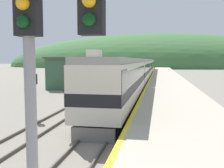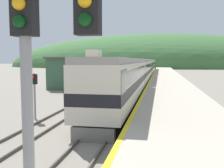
{
  "view_description": "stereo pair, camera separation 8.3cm",
  "coord_description": "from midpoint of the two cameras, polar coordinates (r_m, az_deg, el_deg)",
  "views": [
    {
      "loc": [
        3.23,
        -1.26,
        4.18
      ],
      "look_at": [
        0.1,
        16.16,
        2.54
      ],
      "focal_mm": 42.0,
      "sensor_mm": 36.0,
      "label": 1
    },
    {
      "loc": [
        3.31,
        -1.24,
        4.18
      ],
      "look_at": [
        0.1,
        16.16,
        2.54
      ],
      "focal_mm": 42.0,
      "sensor_mm": 36.0,
      "label": 2
    }
  ],
  "objects": [
    {
      "name": "carriage_fourth",
      "position": [
        85.4,
        8.03,
        4.02
      ],
      "size": [
        2.93,
        20.13,
        4.32
      ],
      "color": "black",
      "rests_on": "ground"
    },
    {
      "name": "track_siding",
      "position": [
        71.72,
        4.51,
        2.0
      ],
      "size": [
        1.52,
        180.0,
        0.16
      ],
      "color": "#4C443D",
      "rests_on": "ground"
    },
    {
      "name": "signal_post_siding",
      "position": [
        19.09,
        -16.71,
        -0.46
      ],
      "size": [
        0.36,
        0.42,
        3.23
      ],
      "color": "gray",
      "rests_on": "ground"
    },
    {
      "name": "carriage_third",
      "position": [
        64.42,
        7.3,
        3.62
      ],
      "size": [
        2.93,
        20.13,
        4.32
      ],
      "color": "black",
      "rests_on": "ground"
    },
    {
      "name": "platform",
      "position": [
        51.4,
        11.68,
        1.03
      ],
      "size": [
        6.03,
        140.0,
        0.92
      ],
      "color": "#B2A893",
      "rests_on": "ground"
    },
    {
      "name": "carriage_second",
      "position": [
        43.47,
        5.88,
        2.85
      ],
      "size": [
        2.93,
        20.13,
        4.32
      ],
      "color": "black",
      "rests_on": "ground"
    },
    {
      "name": "station_shed",
      "position": [
        37.59,
        -7.4,
        2.39
      ],
      "size": [
        8.59,
        4.92,
        4.55
      ],
      "color": "#385B42",
      "rests_on": "ground"
    },
    {
      "name": "express_train_lead_car",
      "position": [
        22.47,
        1.8,
        0.66
      ],
      "size": [
        2.94,
        19.95,
        4.68
      ],
      "color": "black",
      "rests_on": "ground"
    },
    {
      "name": "distant_hills",
      "position": [
        155.87,
        9.02,
        3.7
      ],
      "size": [
        177.16,
        79.72,
        38.12
      ],
      "color": "#3D6B38",
      "rests_on": "ground"
    },
    {
      "name": "track_main",
      "position": [
        71.44,
        7.57,
        1.96
      ],
      "size": [
        1.52,
        180.0,
        0.16
      ],
      "color": "#4C443D",
      "rests_on": "ground"
    },
    {
      "name": "signal_mast_main",
      "position": [
        4.69,
        -18.25,
        8.57
      ],
      "size": [
        3.3,
        0.42,
        6.59
      ],
      "color": "gray",
      "rests_on": "ground"
    }
  ]
}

